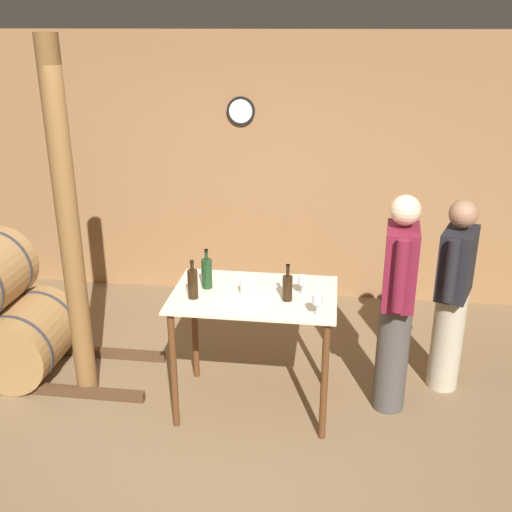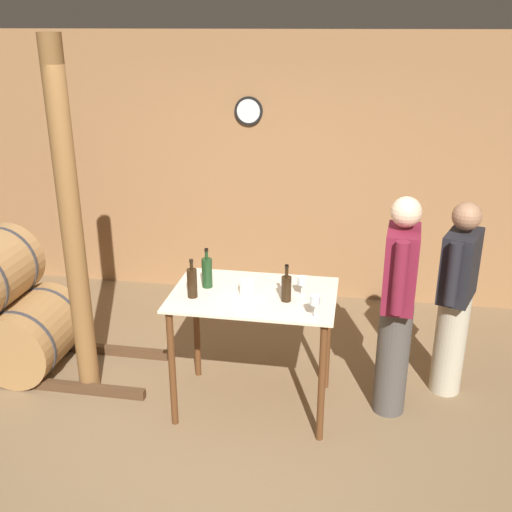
% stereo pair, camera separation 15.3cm
% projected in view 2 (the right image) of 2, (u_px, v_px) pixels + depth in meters
% --- Properties ---
extents(ground_plane, '(14.00, 14.00, 0.00)m').
position_uv_depth(ground_plane, '(224.00, 454.00, 4.10)').
color(ground_plane, brown).
extents(back_wall, '(8.40, 0.08, 2.70)m').
position_uv_depth(back_wall, '(280.00, 170.00, 6.09)').
color(back_wall, '#996B42').
rests_on(back_wall, ground_plane).
extents(tasting_table, '(1.18, 0.78, 0.94)m').
position_uv_depth(tasting_table, '(254.00, 314.00, 4.35)').
color(tasting_table, beige).
rests_on(tasting_table, ground_plane).
extents(wooden_post, '(0.16, 0.16, 2.70)m').
position_uv_depth(wooden_post, '(72.00, 229.00, 4.36)').
color(wooden_post, brown).
rests_on(wooden_post, ground_plane).
extents(wine_bottle_far_left, '(0.07, 0.07, 0.29)m').
position_uv_depth(wine_bottle_far_left, '(192.00, 282.00, 4.20)').
color(wine_bottle_far_left, black).
rests_on(wine_bottle_far_left, tasting_table).
extents(wine_bottle_left, '(0.08, 0.08, 0.30)m').
position_uv_depth(wine_bottle_left, '(207.00, 272.00, 4.36)').
color(wine_bottle_left, '#193819').
rests_on(wine_bottle_left, tasting_table).
extents(wine_bottle_center, '(0.07, 0.07, 0.27)m').
position_uv_depth(wine_bottle_center, '(286.00, 288.00, 4.14)').
color(wine_bottle_center, black).
rests_on(wine_bottle_center, tasting_table).
extents(wine_glass_near_left, '(0.06, 0.06, 0.15)m').
position_uv_depth(wine_glass_near_left, '(302.00, 281.00, 4.22)').
color(wine_glass_near_left, silver).
rests_on(wine_glass_near_left, tasting_table).
extents(wine_glass_near_center, '(0.07, 0.07, 0.16)m').
position_uv_depth(wine_glass_near_center, '(315.00, 301.00, 3.90)').
color(wine_glass_near_center, silver).
rests_on(wine_glass_near_center, tasting_table).
extents(ice_bucket, '(0.11, 0.11, 0.11)m').
position_uv_depth(ice_bucket, '(247.00, 287.00, 4.27)').
color(ice_bucket, white).
rests_on(ice_bucket, tasting_table).
extents(person_host, '(0.25, 0.59, 1.68)m').
position_uv_depth(person_host, '(397.00, 304.00, 4.26)').
color(person_host, '#4C4742').
rests_on(person_host, ground_plane).
extents(person_visitor_with_scarf, '(0.34, 0.56, 1.56)m').
position_uv_depth(person_visitor_with_scarf, '(456.00, 296.00, 4.53)').
color(person_visitor_with_scarf, '#B7AD93').
rests_on(person_visitor_with_scarf, ground_plane).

